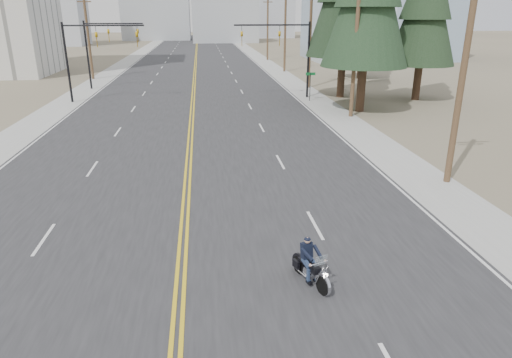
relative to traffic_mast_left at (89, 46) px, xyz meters
The scene contains 20 objects.
ground_plane 33.60m from the traffic_mast_left, 74.33° to the right, with size 400.00×400.00×0.00m, color #776D56.
road 39.36m from the traffic_mast_left, 76.71° to the left, with size 20.00×200.00×0.01m, color #303033.
sidewalk_left 38.40m from the traffic_mast_left, 93.80° to the left, with size 3.00×200.00×0.01m, color #A5A5A0.
sidewalk_right 43.45m from the traffic_mast_left, 61.68° to the left, with size 3.00×200.00×0.01m, color #A5A5A0.
traffic_mast_left is the anchor object (origin of this frame).
traffic_mast_right 17.95m from the traffic_mast_left, ahead, with size 7.10×0.26×7.00m.
traffic_mast_far 8.01m from the traffic_mast_left, 92.40° to the left, with size 6.10×0.26×7.00m.
street_sign 20.12m from the traffic_mast_left, ahead, with size 0.90×0.06×2.62m.
utility_pole_a 32.22m from the traffic_mast_left, 48.18° to the right, with size 2.20×0.30×11.00m.
utility_pole_b 23.31m from the traffic_mast_left, 22.74° to the right, with size 2.20×0.30×11.50m.
utility_pole_c 22.31m from the traffic_mast_left, 15.61° to the left, with size 2.20×0.30×11.00m.
utility_pole_d 30.06m from the traffic_mast_left, 44.36° to the left, with size 2.20×0.30×11.50m.
utility_pole_e 43.66m from the traffic_mast_left, 60.53° to the left, with size 2.20×0.30×11.00m.
utility_pole_left 16.39m from the traffic_mast_left, 102.42° to the left, with size 2.20×0.30×10.50m.
haze_bldg_b 94.56m from the traffic_mast_left, 79.66° to the left, with size 18.00×14.00×14.00m, color #ADB2B7.
haze_bldg_c 92.19m from the traffic_mast_left, 57.88° to the left, with size 16.00×12.00×18.00m, color #B7BCC6.
haze_bldg_e 122.80m from the traffic_mast_left, 73.94° to the left, with size 14.00×14.00×12.00m, color #B7BCC6.
haze_bldg_f 106.28m from the traffic_mast_left, 112.71° to the left, with size 12.00×12.00×16.00m, color #ADB2B7.
motorcyclist 34.65m from the traffic_mast_left, 68.00° to the right, with size 0.79×1.84×1.43m, color black, non-canonical shape.
conifer_far 32.56m from the traffic_mast_left, 23.41° to the left, with size 6.00×6.00×16.08m.
Camera 1 is at (0.89, -11.51, 7.69)m, focal length 32.00 mm.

